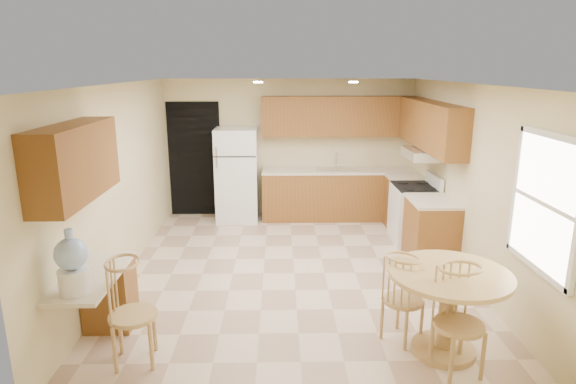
{
  "coord_description": "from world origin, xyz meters",
  "views": [
    {
      "loc": [
        -0.19,
        -6.01,
        2.71
      ],
      "look_at": [
        -0.08,
        0.3,
        1.06
      ],
      "focal_mm": 30.0,
      "sensor_mm": 36.0,
      "label": 1
    }
  ],
  "objects_px": {
    "chair_table_b": "(464,317)",
    "chair_desk": "(129,307)",
    "chair_table_a": "(406,293)",
    "water_crock": "(72,264)",
    "dining_table": "(448,300)",
    "stove": "(414,213)",
    "refrigerator": "(237,175)"
  },
  "relations": [
    {
      "from": "chair_table_b",
      "to": "chair_desk",
      "type": "height_order",
      "value": "chair_desk"
    },
    {
      "from": "chair_table_a",
      "to": "water_crock",
      "type": "height_order",
      "value": "water_crock"
    },
    {
      "from": "chair_desk",
      "to": "chair_table_a",
      "type": "bearing_deg",
      "value": 89.09
    },
    {
      "from": "water_crock",
      "to": "dining_table",
      "type": "bearing_deg",
      "value": 3.47
    },
    {
      "from": "stove",
      "to": "chair_desk",
      "type": "relative_size",
      "value": 1.08
    },
    {
      "from": "chair_table_a",
      "to": "chair_table_b",
      "type": "xyz_separation_m",
      "value": [
        0.35,
        -0.58,
        0.06
      ]
    },
    {
      "from": "refrigerator",
      "to": "chair_table_a",
      "type": "relative_size",
      "value": 1.85
    },
    {
      "from": "stove",
      "to": "dining_table",
      "type": "xyz_separation_m",
      "value": [
        -0.52,
        -3.06,
        0.08
      ]
    },
    {
      "from": "dining_table",
      "to": "water_crock",
      "type": "xyz_separation_m",
      "value": [
        -3.4,
        -0.21,
        0.48
      ]
    },
    {
      "from": "chair_table_b",
      "to": "chair_desk",
      "type": "xyz_separation_m",
      "value": [
        -2.95,
        0.22,
        0.0
      ]
    },
    {
      "from": "chair_desk",
      "to": "stove",
      "type": "bearing_deg",
      "value": 124.36
    },
    {
      "from": "chair_table_a",
      "to": "chair_table_b",
      "type": "distance_m",
      "value": 0.68
    },
    {
      "from": "refrigerator",
      "to": "stove",
      "type": "distance_m",
      "value": 3.14
    },
    {
      "from": "chair_desk",
      "to": "chair_table_b",
      "type": "bearing_deg",
      "value": 76.94
    },
    {
      "from": "chair_table_b",
      "to": "water_crock",
      "type": "bearing_deg",
      "value": -17.85
    },
    {
      "from": "dining_table",
      "to": "chair_desk",
      "type": "bearing_deg",
      "value": -176.24
    },
    {
      "from": "chair_desk",
      "to": "water_crock",
      "type": "distance_m",
      "value": 0.62
    },
    {
      "from": "chair_desk",
      "to": "dining_table",
      "type": "bearing_deg",
      "value": 85.0
    },
    {
      "from": "chair_table_a",
      "to": "chair_table_b",
      "type": "bearing_deg",
      "value": -10.88
    },
    {
      "from": "water_crock",
      "to": "chair_table_b",
      "type": "bearing_deg",
      "value": -3.52
    },
    {
      "from": "refrigerator",
      "to": "stove",
      "type": "relative_size",
      "value": 1.53
    },
    {
      "from": "chair_table_b",
      "to": "chair_table_a",
      "type": "bearing_deg",
      "value": -72.89
    },
    {
      "from": "chair_table_a",
      "to": "chair_desk",
      "type": "bearing_deg",
      "value": -124.47
    },
    {
      "from": "stove",
      "to": "chair_table_a",
      "type": "relative_size",
      "value": 1.21
    },
    {
      "from": "stove",
      "to": "water_crock",
      "type": "relative_size",
      "value": 1.84
    },
    {
      "from": "chair_table_a",
      "to": "water_crock",
      "type": "bearing_deg",
      "value": -125.38
    },
    {
      "from": "refrigerator",
      "to": "dining_table",
      "type": "bearing_deg",
      "value": -61.23
    },
    {
      "from": "refrigerator",
      "to": "chair_table_a",
      "type": "bearing_deg",
      "value": -64.13
    },
    {
      "from": "chair_desk",
      "to": "water_crock",
      "type": "bearing_deg",
      "value": -97.19
    },
    {
      "from": "chair_table_a",
      "to": "dining_table",
      "type": "bearing_deg",
      "value": 22.85
    },
    {
      "from": "dining_table",
      "to": "refrigerator",
      "type": "bearing_deg",
      "value": 118.77
    },
    {
      "from": "refrigerator",
      "to": "chair_desk",
      "type": "xyz_separation_m",
      "value": [
        -0.6,
        -4.47,
        -0.22
      ]
    }
  ]
}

